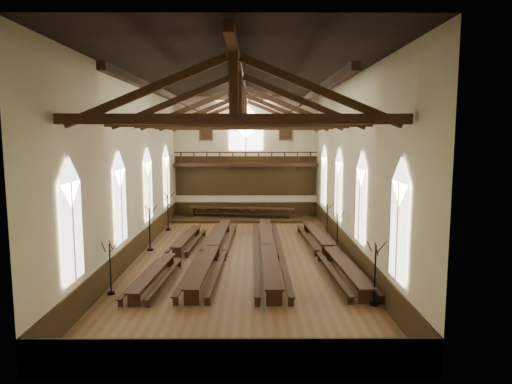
# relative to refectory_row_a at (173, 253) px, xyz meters

# --- Properties ---
(ground) EXTENTS (26.00, 26.00, 0.00)m
(ground) POSITION_rel_refectory_row_a_xyz_m (3.73, 1.02, -0.48)
(ground) COLOR brown
(ground) RESTS_ON ground
(room_walls) EXTENTS (26.00, 26.00, 26.00)m
(room_walls) POSITION_rel_refectory_row_a_xyz_m (3.73, 1.02, 5.98)
(room_walls) COLOR beige
(room_walls) RESTS_ON ground
(wainscot_band) EXTENTS (12.00, 26.00, 1.20)m
(wainscot_band) POSITION_rel_refectory_row_a_xyz_m (3.73, 1.02, 0.12)
(wainscot_band) COLOR #352610
(wainscot_band) RESTS_ON ground
(side_windows) EXTENTS (11.85, 19.80, 4.50)m
(side_windows) POSITION_rel_refectory_row_a_xyz_m (3.73, 1.02, 3.26)
(side_windows) COLOR white
(side_windows) RESTS_ON room_walls
(end_window) EXTENTS (2.80, 0.12, 3.80)m
(end_window) POSITION_rel_refectory_row_a_xyz_m (3.73, 13.92, 6.74)
(end_window) COLOR silver
(end_window) RESTS_ON room_walls
(minstrels_gallery) EXTENTS (11.80, 1.24, 3.70)m
(minstrels_gallery) POSITION_rel_refectory_row_a_xyz_m (3.73, 13.68, 3.42)
(minstrels_gallery) COLOR #362311
(minstrels_gallery) RESTS_ON room_walls
(portraits) EXTENTS (7.75, 0.09, 1.45)m
(portraits) POSITION_rel_refectory_row_a_xyz_m (3.73, 13.91, 6.62)
(portraits) COLOR brown
(portraits) RESTS_ON room_walls
(roof_trusses) EXTENTS (11.70, 25.70, 2.80)m
(roof_trusses) POSITION_rel_refectory_row_a_xyz_m (3.73, 1.02, 7.73)
(roof_trusses) COLOR #362311
(roof_trusses) RESTS_ON room_walls
(refectory_row_a) EXTENTS (1.74, 13.64, 0.66)m
(refectory_row_a) POSITION_rel_refectory_row_a_xyz_m (0.00, 0.00, 0.00)
(refectory_row_a) COLOR #362311
(refectory_row_a) RESTS_ON ground
(refectory_row_b) EXTENTS (1.83, 14.69, 0.78)m
(refectory_row_b) POSITION_rel_refectory_row_a_xyz_m (2.11, 0.65, 0.08)
(refectory_row_b) COLOR #362311
(refectory_row_b) RESTS_ON ground
(refectory_row_c) EXTENTS (1.68, 15.01, 0.81)m
(refectory_row_c) POSITION_rel_refectory_row_a_xyz_m (5.18, 0.71, 0.11)
(refectory_row_c) COLOR #362311
(refectory_row_c) RESTS_ON ground
(refectory_row_d) EXTENTS (1.89, 14.48, 0.75)m
(refectory_row_d) POSITION_rel_refectory_row_a_xyz_m (8.57, 0.64, 0.07)
(refectory_row_d) COLOR #362311
(refectory_row_d) RESTS_ON ground
(dais) EXTENTS (11.40, 3.18, 0.21)m
(dais) POSITION_rel_refectory_row_a_xyz_m (3.36, 12.42, -0.38)
(dais) COLOR #352610
(dais) RESTS_ON ground
(high_table) EXTENTS (8.67, 2.04, 0.81)m
(high_table) POSITION_rel_refectory_row_a_xyz_m (3.36, 12.42, 0.41)
(high_table) COLOR #362311
(high_table) RESTS_ON dais
(high_chairs) EXTENTS (5.90, 0.50, 1.06)m
(high_chairs) POSITION_rel_refectory_row_a_xyz_m (3.36, 13.26, 0.31)
(high_chairs) COLOR #362311
(high_chairs) RESTS_ON dais
(candelabrum_left_near) EXTENTS (0.72, 0.67, 2.36)m
(candelabrum_left_near) POSITION_rel_refectory_row_a_xyz_m (-1.82, -5.01, 0.24)
(candelabrum_left_near) COLOR black
(candelabrum_left_near) RESTS_ON ground
(candelabrum_left_mid) EXTENTS (0.76, 0.84, 2.75)m
(candelabrum_left_mid) POSITION_rel_refectory_row_a_xyz_m (-1.82, 2.50, 0.35)
(candelabrum_left_mid) COLOR black
(candelabrum_left_mid) RESTS_ON ground
(candelabrum_left_far) EXTENTS (0.76, 0.85, 2.78)m
(candelabrum_left_far) POSITION_rel_refectory_row_a_xyz_m (-1.82, 8.28, 0.36)
(candelabrum_left_far) COLOR black
(candelabrum_left_far) RESTS_ON ground
(candelabrum_right_near) EXTENTS (0.80, 0.77, 2.66)m
(candelabrum_right_near) POSITION_rel_refectory_row_a_xyz_m (9.28, -6.35, 0.32)
(candelabrum_right_near) COLOR black
(candelabrum_right_near) RESTS_ON ground
(candelabrum_right_mid) EXTENTS (0.69, 0.75, 2.45)m
(candelabrum_right_mid) POSITION_rel_refectory_row_a_xyz_m (9.28, 2.01, 0.26)
(candelabrum_right_mid) COLOR black
(candelabrum_right_mid) RESTS_ON ground
(candelabrum_right_far) EXTENTS (0.70, 0.70, 2.37)m
(candelabrum_right_far) POSITION_rel_refectory_row_a_xyz_m (9.28, 5.75, 0.24)
(candelabrum_right_far) COLOR black
(candelabrum_right_far) RESTS_ON ground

